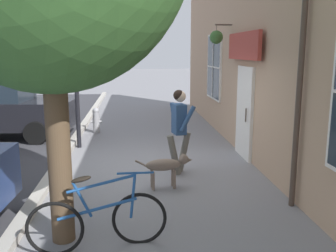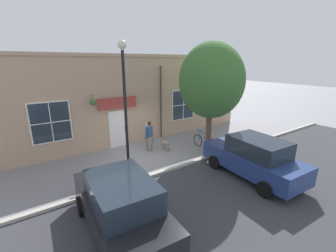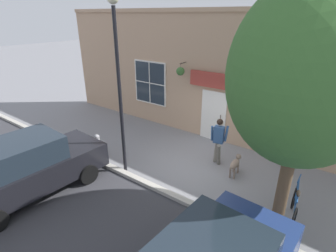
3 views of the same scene
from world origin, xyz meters
name	(u,v)px [view 1 (image 1 of 3)]	position (x,y,z in m)	size (l,w,h in m)	color
ground_plane	(152,167)	(0.00, 0.00, 0.00)	(90.00, 90.00, 0.00)	gray
storefront_facade	(264,44)	(-2.34, -0.01, 2.58)	(0.95, 18.00, 5.16)	tan
pedestrian_walking	(179,124)	(-0.52, 0.47, 1.02)	(0.58, 0.55, 1.70)	#6B665B
dog_on_leash	(166,165)	(-0.19, 1.28, 0.42)	(1.05, 0.30, 0.64)	#7F6B5B
leaning_bicycle	(99,220)	(0.85, 3.32, 0.38)	(1.73, 0.23, 1.00)	black
street_lamp	(73,5)	(1.79, -1.81, 3.52)	(0.32, 0.32, 5.48)	black
fire_hydrant	(96,120)	(1.50, -3.54, 0.40)	(0.34, 0.20, 0.77)	#99999E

